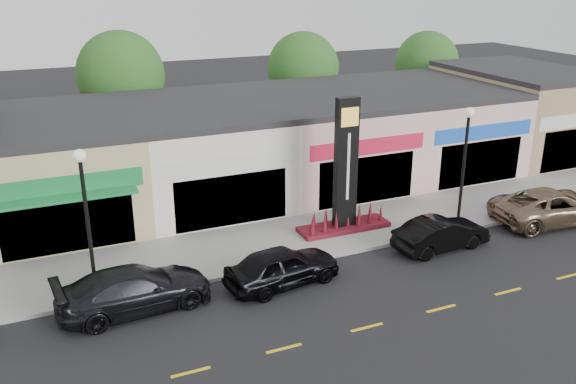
% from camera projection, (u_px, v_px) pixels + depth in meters
% --- Properties ---
extents(ground, '(120.00, 120.00, 0.00)m').
position_uv_depth(ground, '(326.00, 287.00, 22.83)').
color(ground, black).
rests_on(ground, ground).
extents(sidewalk, '(52.00, 4.30, 0.15)m').
position_uv_depth(sidewalk, '(281.00, 240.00, 26.55)').
color(sidewalk, gray).
rests_on(sidewalk, ground).
extents(curb, '(52.00, 0.20, 0.15)m').
position_uv_depth(curb, '(303.00, 262.00, 24.61)').
color(curb, gray).
rests_on(curb, ground).
extents(shop_beige, '(7.00, 10.85, 4.80)m').
position_uv_depth(shop_beige, '(57.00, 167.00, 28.69)').
color(shop_beige, '#C7B77F').
rests_on(shop_beige, ground).
extents(shop_cream, '(7.00, 10.01, 4.80)m').
position_uv_depth(shop_cream, '(201.00, 150.00, 31.31)').
color(shop_cream, white).
rests_on(shop_cream, ground).
extents(shop_pink_w, '(7.00, 10.01, 4.80)m').
position_uv_depth(shop_pink_w, '(322.00, 136.00, 33.92)').
color(shop_pink_w, beige).
rests_on(shop_pink_w, ground).
extents(shop_pink_e, '(7.00, 10.01, 4.80)m').
position_uv_depth(shop_pink_e, '(427.00, 124.00, 36.53)').
color(shop_pink_e, beige).
rests_on(shop_pink_e, ground).
extents(shop_tan, '(7.00, 10.01, 5.30)m').
position_uv_depth(shop_tan, '(518.00, 110.00, 39.05)').
color(shop_tan, '#988058').
rests_on(shop_tan, ground).
extents(tree_rear_west, '(5.20, 5.20, 7.83)m').
position_uv_depth(tree_rear_west, '(121.00, 75.00, 36.30)').
color(tree_rear_west, '#382619').
rests_on(tree_rear_west, ground).
extents(tree_rear_mid, '(4.80, 4.80, 7.29)m').
position_uv_depth(tree_rear_mid, '(303.00, 68.00, 40.89)').
color(tree_rear_mid, '#382619').
rests_on(tree_rear_mid, ground).
extents(tree_rear_east, '(4.60, 4.60, 6.94)m').
position_uv_depth(tree_rear_east, '(427.00, 63.00, 44.71)').
color(tree_rear_east, '#382619').
rests_on(tree_rear_east, ground).
extents(lamp_west_near, '(0.44, 0.44, 5.47)m').
position_uv_depth(lamp_west_near, '(86.00, 210.00, 20.79)').
color(lamp_west_near, black).
rests_on(lamp_west_near, sidewalk).
extents(lamp_east_near, '(0.44, 0.44, 5.47)m').
position_uv_depth(lamp_east_near, '(465.00, 155.00, 26.75)').
color(lamp_east_near, black).
rests_on(lamp_east_near, sidewalk).
extents(pylon_sign, '(4.20, 1.30, 6.00)m').
position_uv_depth(pylon_sign, '(345.00, 184.00, 26.77)').
color(pylon_sign, '#530E15').
rests_on(pylon_sign, sidewalk).
extents(car_dark_sedan, '(2.63, 5.51, 1.55)m').
position_uv_depth(car_dark_sedan, '(135.00, 289.00, 21.08)').
color(car_dark_sedan, black).
rests_on(car_dark_sedan, ground).
extents(car_black_sedan, '(2.42, 4.65, 1.51)m').
position_uv_depth(car_black_sedan, '(282.00, 266.00, 22.75)').
color(car_black_sedan, black).
rests_on(car_black_sedan, ground).
extents(car_black_conv, '(1.75, 4.32, 1.39)m').
position_uv_depth(car_black_conv, '(441.00, 234.00, 25.66)').
color(car_black_conv, black).
rests_on(car_black_conv, ground).
extents(car_gold_suv, '(3.21, 5.98, 1.60)m').
position_uv_depth(car_gold_suv, '(552.00, 206.00, 28.34)').
color(car_gold_suv, '#78644C').
rests_on(car_gold_suv, ground).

